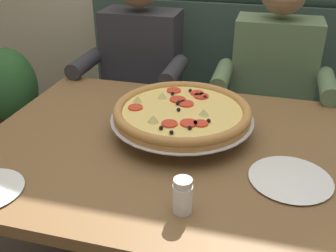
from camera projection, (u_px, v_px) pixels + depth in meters
The scene contains 8 objects.
booth_bench at pixel (207, 114), 2.33m from camera, with size 1.54×0.78×1.13m.
dining_table at pixel (165, 163), 1.38m from camera, with size 1.27×0.99×0.75m.
diner_left at pixel (136, 75), 2.04m from camera, with size 0.54×0.64×1.27m.
diner_right at pixel (272, 88), 1.88m from camera, with size 0.54×0.64×1.27m.
pizza at pixel (182, 112), 1.37m from camera, with size 0.51×0.51×0.11m.
shaker_oregano at pixel (183, 198), 1.01m from camera, with size 0.05×0.05×0.10m.
plate_near_right at pixel (291, 177), 1.15m from camera, with size 0.25×0.25×0.02m.
potted_plant at pixel (11, 93), 2.63m from camera, with size 0.36×0.36×0.70m.
Camera 1 is at (0.31, -1.11, 1.44)m, focal length 41.68 mm.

